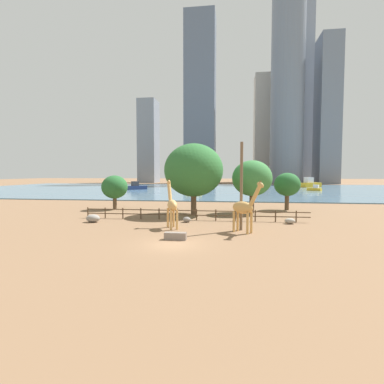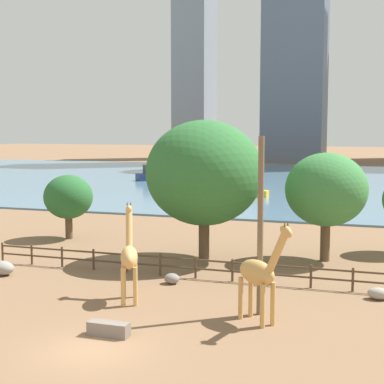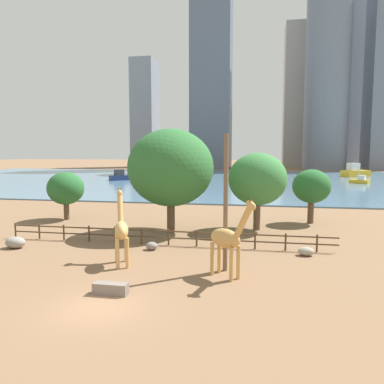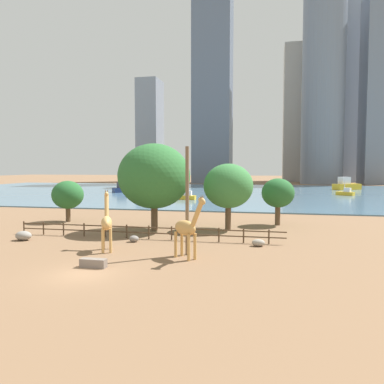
# 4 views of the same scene
# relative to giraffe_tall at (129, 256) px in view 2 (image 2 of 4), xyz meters

# --- Properties ---
(ground_plane) EXTENTS (400.00, 400.00, 0.00)m
(ground_plane) POSITION_rel_giraffe_tall_xyz_m (1.44, 73.33, -2.30)
(ground_plane) COLOR brown
(harbor_water) EXTENTS (180.00, 86.00, 0.20)m
(harbor_water) POSITION_rel_giraffe_tall_xyz_m (1.44, 70.33, -2.20)
(harbor_water) COLOR slate
(harbor_water) RESTS_ON ground
(giraffe_tall) EXTENTS (1.82, 3.12, 4.92)m
(giraffe_tall) POSITION_rel_giraffe_tall_xyz_m (0.00, 0.00, 0.00)
(giraffe_tall) COLOR tan
(giraffe_tall) RESTS_ON ground
(giraffe_companion) EXTENTS (3.03, 2.50, 4.87)m
(giraffe_companion) POSITION_rel_giraffe_tall_xyz_m (7.01, -1.37, 0.01)
(giraffe_companion) COLOR tan
(giraffe_companion) RESTS_ON ground
(utility_pole) EXTENTS (0.28, 0.28, 8.40)m
(utility_pole) POSITION_rel_giraffe_tall_xyz_m (6.76, -0.10, 1.90)
(utility_pole) COLOR brown
(utility_pole) RESTS_ON ground
(boulder_near_fence) EXTENTS (1.55, 1.16, 0.87)m
(boulder_near_fence) POSITION_rel_giraffe_tall_xyz_m (-9.44, 2.35, -1.87)
(boulder_near_fence) COLOR gray
(boulder_near_fence) RESTS_ON ground
(boulder_by_pole) EXTENTS (0.88, 0.79, 0.59)m
(boulder_by_pole) POSITION_rel_giraffe_tall_xyz_m (0.91, 3.75, -2.01)
(boulder_by_pole) COLOR gray
(boulder_by_pole) RESTS_ON ground
(boulder_small) EXTENTS (1.13, 0.82, 0.61)m
(boulder_small) POSITION_rel_giraffe_tall_xyz_m (12.07, 4.22, -2.00)
(boulder_small) COLOR gray
(boulder_small) RESTS_ON ground
(feeding_trough) EXTENTS (1.80, 0.60, 0.60)m
(feeding_trough) POSITION_rel_giraffe_tall_xyz_m (1.31, -5.02, -2.00)
(feeding_trough) COLOR #72665B
(feeding_trough) RESTS_ON ground
(enclosure_fence) EXTENTS (26.12, 0.14, 1.30)m
(enclosure_fence) POSITION_rel_giraffe_tall_xyz_m (1.12, 5.33, -1.54)
(enclosure_fence) COLOR #4C3826
(enclosure_fence) RESTS_ON ground
(tree_left_large) EXTENTS (5.39, 5.39, 7.19)m
(tree_left_large) POSITION_rel_giraffe_tall_xyz_m (8.52, 12.43, 2.44)
(tree_left_large) COLOR brown
(tree_left_large) RESTS_ON ground
(tree_center_broad) EXTENTS (3.88, 3.88, 5.11)m
(tree_center_broad) POSITION_rel_giraffe_tall_xyz_m (-11.68, 14.05, 1.04)
(tree_center_broad) COLOR brown
(tree_center_broad) RESTS_ON ground
(tree_left_small) EXTENTS (7.72, 7.72, 9.33)m
(tree_left_small) POSITION_rel_giraffe_tall_xyz_m (0.84, 10.09, 3.53)
(tree_left_small) COLOR brown
(tree_left_small) RESTS_ON ground
(boat_sailboat) EXTENTS (4.16, 1.65, 1.81)m
(boat_sailboat) POSITION_rel_giraffe_tall_xyz_m (-3.82, 45.89, -1.49)
(boat_sailboat) COLOR gold
(boat_sailboat) RESTS_ON harbor_water
(boat_tug) EXTENTS (5.91, 5.64, 2.65)m
(boat_tug) POSITION_rel_giraffe_tall_xyz_m (-24.63, 63.74, -1.21)
(boat_tug) COLOR navy
(boat_tug) RESTS_ON harbor_water
(skyline_block_right) EXTENTS (9.86, 13.02, 46.79)m
(skyline_block_right) POSITION_rel_giraffe_tall_xyz_m (-42.27, 139.19, 21.09)
(skyline_block_right) COLOR gray
(skyline_block_right) RESTS_ON ground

